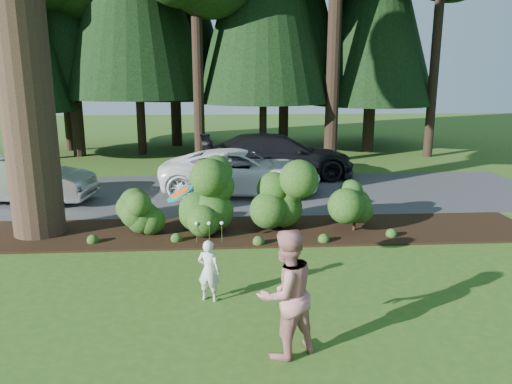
{
  "coord_description": "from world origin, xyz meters",
  "views": [
    {
      "loc": [
        0.08,
        -8.99,
        4.02
      ],
      "look_at": [
        0.81,
        2.27,
        1.3
      ],
      "focal_mm": 35.0,
      "sensor_mm": 36.0,
      "label": 1
    }
  ],
  "objects_px": {
    "adult": "(286,294)",
    "car_dark_suv": "(278,156)",
    "child": "(209,270)",
    "car_white_suv": "(241,172)",
    "frisbee": "(180,193)",
    "car_silver_wagon": "(22,179)"
  },
  "relations": [
    {
      "from": "car_silver_wagon",
      "to": "child",
      "type": "height_order",
      "value": "car_silver_wagon"
    },
    {
      "from": "adult",
      "to": "car_white_suv",
      "type": "bearing_deg",
      "value": -117.84
    },
    {
      "from": "child",
      "to": "frisbee",
      "type": "bearing_deg",
      "value": 28.03
    },
    {
      "from": "car_white_suv",
      "to": "car_dark_suv",
      "type": "relative_size",
      "value": 0.91
    },
    {
      "from": "car_dark_suv",
      "to": "adult",
      "type": "distance_m",
      "value": 12.34
    },
    {
      "from": "child",
      "to": "car_dark_suv",
      "type": "bearing_deg",
      "value": -82.36
    },
    {
      "from": "car_white_suv",
      "to": "car_dark_suv",
      "type": "distance_m",
      "value": 2.82
    },
    {
      "from": "car_white_suv",
      "to": "child",
      "type": "bearing_deg",
      "value": 179.82
    },
    {
      "from": "car_white_suv",
      "to": "adult",
      "type": "height_order",
      "value": "adult"
    },
    {
      "from": "car_silver_wagon",
      "to": "child",
      "type": "relative_size",
      "value": 3.85
    },
    {
      "from": "car_dark_suv",
      "to": "frisbee",
      "type": "relative_size",
      "value": 11.63
    },
    {
      "from": "car_silver_wagon",
      "to": "adult",
      "type": "xyz_separation_m",
      "value": [
        7.16,
        -9.15,
        0.2
      ]
    },
    {
      "from": "car_silver_wagon",
      "to": "frisbee",
      "type": "height_order",
      "value": "frisbee"
    },
    {
      "from": "adult",
      "to": "car_dark_suv",
      "type": "bearing_deg",
      "value": -125.15
    },
    {
      "from": "car_white_suv",
      "to": "car_dark_suv",
      "type": "height_order",
      "value": "car_dark_suv"
    },
    {
      "from": "car_dark_suv",
      "to": "child",
      "type": "distance_m",
      "value": 10.7
    },
    {
      "from": "child",
      "to": "adult",
      "type": "bearing_deg",
      "value": 142.26
    },
    {
      "from": "car_white_suv",
      "to": "child",
      "type": "distance_m",
      "value": 8.09
    },
    {
      "from": "car_silver_wagon",
      "to": "child",
      "type": "distance_m",
      "value": 9.45
    },
    {
      "from": "car_silver_wagon",
      "to": "car_dark_suv",
      "type": "xyz_separation_m",
      "value": [
        8.36,
        3.13,
        0.12
      ]
    },
    {
      "from": "car_white_suv",
      "to": "child",
      "type": "xyz_separation_m",
      "value": [
        -0.85,
        -8.05,
        -0.2
      ]
    },
    {
      "from": "car_white_suv",
      "to": "child",
      "type": "relative_size",
      "value": 4.65
    }
  ]
}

